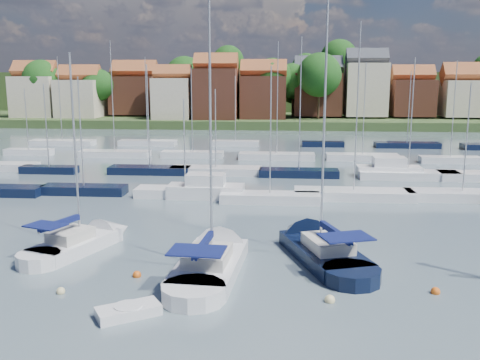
{
  "coord_description": "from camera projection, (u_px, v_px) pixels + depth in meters",
  "views": [
    {
      "loc": [
        1.93,
        -27.72,
        11.07
      ],
      "look_at": [
        -1.63,
        14.0,
        2.89
      ],
      "focal_mm": 40.0,
      "sensor_mm": 36.0,
      "label": 1
    }
  ],
  "objects": [
    {
      "name": "far_shore_town",
      "position": [
        287.0,
        98.0,
        158.06
      ],
      "size": [
        212.46,
        90.0,
        22.27
      ],
      "color": "#364D26",
      "rests_on": "ground"
    },
    {
      "name": "marina_field",
      "position": [
        285.0,
        167.0,
        63.52
      ],
      "size": [
        79.62,
        41.41,
        15.93
      ],
      "color": "silver",
      "rests_on": "ground"
    },
    {
      "name": "buoy_d",
      "position": [
        330.0,
        302.0,
        26.62
      ],
      "size": [
        0.53,
        0.53,
        0.53
      ],
      "primitive_type": "sphere",
      "color": "beige",
      "rests_on": "ground"
    },
    {
      "name": "sailboat_navy",
      "position": [
        314.0,
        246.0,
        34.16
      ],
      "size": [
        6.98,
        12.56,
        16.83
      ],
      "rotation": [
        0.0,
        0.0,
        1.9
      ],
      "color": "black",
      "rests_on": "ground"
    },
    {
      "name": "sailboat_centre",
      "position": [
        215.0,
        257.0,
        32.07
      ],
      "size": [
        4.13,
        12.7,
        16.95
      ],
      "rotation": [
        0.0,
        0.0,
        1.5
      ],
      "color": "silver",
      "rests_on": "ground"
    },
    {
      "name": "ground",
      "position": [
        270.0,
        164.0,
        68.51
      ],
      "size": [
        260.0,
        260.0,
        0.0
      ],
      "primitive_type": "plane",
      "color": "#45525E",
      "rests_on": "ground"
    },
    {
      "name": "tender",
      "position": [
        128.0,
        311.0,
        25.01
      ],
      "size": [
        3.19,
        2.7,
        0.63
      ],
      "rotation": [
        0.0,
        0.0,
        0.56
      ],
      "color": "silver",
      "rests_on": "ground"
    },
    {
      "name": "buoy_e",
      "position": [
        302.0,
        243.0,
        36.0
      ],
      "size": [
        0.47,
        0.47,
        0.47
      ],
      "primitive_type": "sphere",
      "color": "#D85914",
      "rests_on": "ground"
    },
    {
      "name": "buoy_b",
      "position": [
        61.0,
        293.0,
        27.68
      ],
      "size": [
        0.45,
        0.45,
        0.45
      ],
      "primitive_type": "sphere",
      "color": "beige",
      "rests_on": "ground"
    },
    {
      "name": "sailboat_left",
      "position": [
        87.0,
        241.0,
        35.15
      ],
      "size": [
        5.87,
        10.19,
        13.53
      ],
      "rotation": [
        0.0,
        0.0,
        1.22
      ],
      "color": "silver",
      "rests_on": "ground"
    },
    {
      "name": "buoy_f",
      "position": [
        435.0,
        293.0,
        27.65
      ],
      "size": [
        0.48,
        0.48,
        0.48
      ],
      "primitive_type": "sphere",
      "color": "#D85914",
      "rests_on": "ground"
    },
    {
      "name": "buoy_c",
      "position": [
        137.0,
        277.0,
        29.95
      ],
      "size": [
        0.49,
        0.49,
        0.49
      ],
      "primitive_type": "sphere",
      "color": "#D85914",
      "rests_on": "ground"
    }
  ]
}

